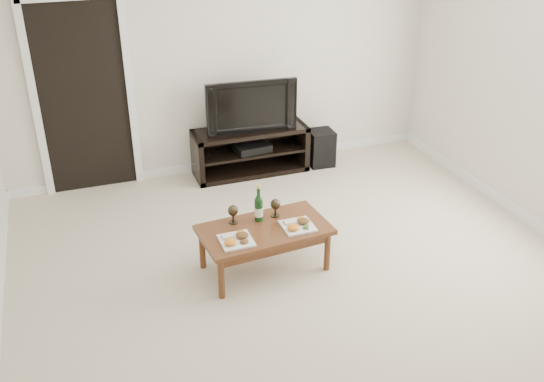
{
  "coord_description": "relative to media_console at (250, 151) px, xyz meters",
  "views": [
    {
      "loc": [
        -1.75,
        -3.73,
        3.11
      ],
      "look_at": [
        -0.17,
        0.67,
        0.7
      ],
      "focal_mm": 40.0,
      "sensor_mm": 36.0,
      "label": 1
    }
  ],
  "objects": [
    {
      "name": "floor",
      "position": [
        -0.22,
        -2.5,
        -0.28
      ],
      "size": [
        5.5,
        5.5,
        0.0
      ],
      "primitive_type": "plane",
      "color": "beige",
      "rests_on": "ground"
    },
    {
      "name": "back_wall",
      "position": [
        -0.22,
        0.27,
        1.02
      ],
      "size": [
        5.0,
        0.04,
        2.6
      ],
      "primitive_type": "cube",
      "color": "silver",
      "rests_on": "ground"
    },
    {
      "name": "doorway",
      "position": [
        -1.77,
        0.24,
        0.75
      ],
      "size": [
        0.9,
        0.02,
        2.05
      ],
      "primitive_type": "cube",
      "color": "black",
      "rests_on": "ground"
    },
    {
      "name": "media_console",
      "position": [
        0.0,
        0.0,
        0.0
      ],
      "size": [
        1.33,
        0.45,
        0.55
      ],
      "primitive_type": "cube",
      "color": "black",
      "rests_on": "ground"
    },
    {
      "name": "television",
      "position": [
        -0.0,
        0.0,
        0.57
      ],
      "size": [
        1.05,
        0.21,
        0.6
      ],
      "primitive_type": "imported",
      "rotation": [
        0.0,
        0.0,
        -0.07
      ],
      "color": "black",
      "rests_on": "media_console"
    },
    {
      "name": "av_receiver",
      "position": [
        0.02,
        -0.01,
        0.05
      ],
      "size": [
        0.43,
        0.34,
        0.08
      ],
      "primitive_type": "cube",
      "rotation": [
        0.0,
        0.0,
        0.11
      ],
      "color": "black",
      "rests_on": "media_console"
    },
    {
      "name": "subwoofer",
      "position": [
        0.87,
        -0.08,
        -0.06
      ],
      "size": [
        0.3,
        0.3,
        0.44
      ],
      "primitive_type": "cube",
      "rotation": [
        0.0,
        0.0,
        -0.05
      ],
      "color": "black",
      "rests_on": "ground"
    },
    {
      "name": "coffee_table",
      "position": [
        -0.5,
        -1.95,
        -0.07
      ],
      "size": [
        1.16,
        0.7,
        0.42
      ],
      "primitive_type": "cube",
      "rotation": [
        0.0,
        0.0,
        0.08
      ],
      "color": "brown",
      "rests_on": "ground"
    },
    {
      "name": "plate_left",
      "position": [
        -0.8,
        -2.08,
        0.18
      ],
      "size": [
        0.27,
        0.27,
        0.07
      ],
      "primitive_type": "cube",
      "color": "white",
      "rests_on": "coffee_table"
    },
    {
      "name": "plate_right",
      "position": [
        -0.23,
        -2.04,
        0.18
      ],
      "size": [
        0.27,
        0.27,
        0.07
      ],
      "primitive_type": "cube",
      "color": "white",
      "rests_on": "coffee_table"
    },
    {
      "name": "wine_bottle",
      "position": [
        -0.5,
        -1.81,
        0.32
      ],
      "size": [
        0.07,
        0.07,
        0.35
      ],
      "primitive_type": "cylinder",
      "color": "#0E3412",
      "rests_on": "coffee_table"
    },
    {
      "name": "goblet_left",
      "position": [
        -0.73,
        -1.78,
        0.23
      ],
      "size": [
        0.09,
        0.09,
        0.17
      ],
      "primitive_type": null,
      "color": "#342A1C",
      "rests_on": "coffee_table"
    },
    {
      "name": "goblet_right",
      "position": [
        -0.34,
        -1.79,
        0.23
      ],
      "size": [
        0.09,
        0.09,
        0.17
      ],
      "primitive_type": null,
      "color": "#342A1C",
      "rests_on": "coffee_table"
    }
  ]
}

